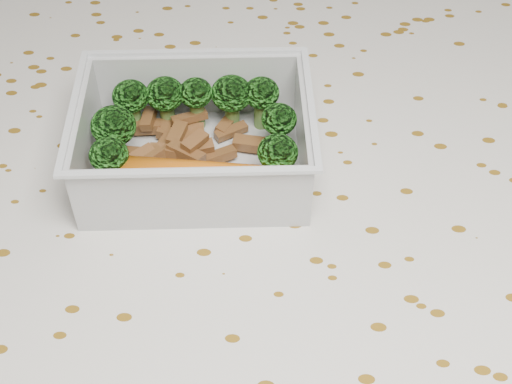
{
  "coord_description": "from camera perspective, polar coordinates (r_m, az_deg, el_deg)",
  "views": [
    {
      "loc": [
        0.01,
        -0.31,
        1.12
      ],
      "look_at": [
        0.0,
        0.0,
        0.78
      ],
      "focal_mm": 50.0,
      "sensor_mm": 36.0,
      "label": 1
    }
  ],
  "objects": [
    {
      "name": "broccoli_florets",
      "position": [
        0.51,
        -5.17,
        6.1
      ],
      "size": [
        0.15,
        0.1,
        0.04
      ],
      "color": "#608C3F",
      "rests_on": "lunch_container"
    },
    {
      "name": "tablecloth",
      "position": [
        0.51,
        -0.3,
        -5.04
      ],
      "size": [
        1.46,
        0.96,
        0.19
      ],
      "color": "silver",
      "rests_on": "dining_table"
    },
    {
      "name": "meat_pile",
      "position": [
        0.52,
        -6.03,
        3.97
      ],
      "size": [
        0.11,
        0.07,
        0.02
      ],
      "color": "brown",
      "rests_on": "lunch_container"
    },
    {
      "name": "lunch_container",
      "position": [
        0.51,
        -4.86,
        3.64
      ],
      "size": [
        0.17,
        0.14,
        0.06
      ],
      "color": "silver",
      "rests_on": "tablecloth"
    },
    {
      "name": "dining_table",
      "position": [
        0.55,
        -0.28,
        -8.26
      ],
      "size": [
        1.4,
        0.9,
        0.75
      ],
      "color": "brown",
      "rests_on": "ground"
    },
    {
      "name": "sausage",
      "position": [
        0.48,
        -4.55,
        0.96
      ],
      "size": [
        0.14,
        0.03,
        0.03
      ],
      "color": "#D06111",
      "rests_on": "lunch_container"
    }
  ]
}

